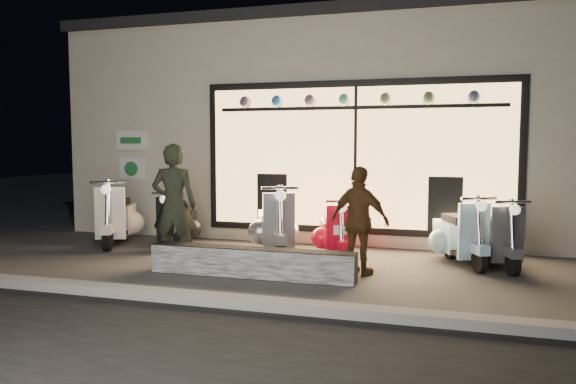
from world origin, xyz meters
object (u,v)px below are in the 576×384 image
object	(u,v)px
man	(174,205)
woman	(360,221)
graffiti_barrier	(251,262)
scooter_red	(335,233)
scooter_silver	(275,226)

from	to	relation	value
man	woman	xyz separation A→B (m)	(2.68, 0.23, -0.15)
man	graffiti_barrier	bearing A→B (deg)	155.35
scooter_red	woman	distance (m)	1.36
scooter_silver	woman	distance (m)	1.99
scooter_silver	scooter_red	xyz separation A→B (m)	(1.00, 0.01, -0.07)
scooter_silver	man	bearing A→B (deg)	-152.51
scooter_red	woman	bearing A→B (deg)	-83.72
scooter_red	man	bearing A→B (deg)	-166.98
scooter_silver	woman	xyz separation A→B (m)	(1.60, -1.16, 0.30)
scooter_red	scooter_silver	bearing A→B (deg)	159.69
graffiti_barrier	scooter_red	bearing A→B (deg)	65.36
scooter_red	man	distance (m)	2.56
graffiti_barrier	scooter_red	xyz separation A→B (m)	(0.78, 1.70, 0.17)
scooter_silver	man	distance (m)	1.82
graffiti_barrier	man	world-z (taller)	man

